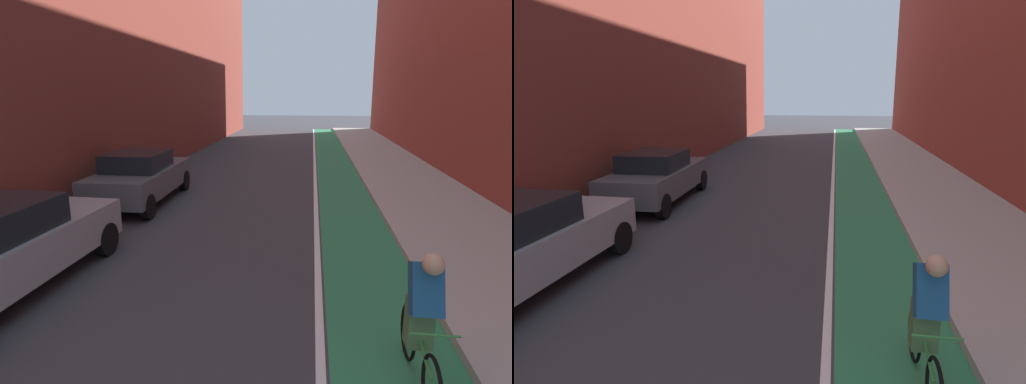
# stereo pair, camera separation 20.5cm
# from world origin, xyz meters

# --- Properties ---
(ground_plane) EXTENTS (95.77, 95.77, 0.00)m
(ground_plane) POSITION_xyz_m (0.00, 17.77, 0.00)
(ground_plane) COLOR #38383D
(bike_lane_paint) EXTENTS (1.60, 43.53, 0.00)m
(bike_lane_paint) POSITION_xyz_m (3.14, 19.77, 0.00)
(bike_lane_paint) COLOR #2D8451
(bike_lane_paint) RESTS_ON ground
(lane_divider_stripe) EXTENTS (0.12, 43.53, 0.00)m
(lane_divider_stripe) POSITION_xyz_m (2.24, 19.77, 0.00)
(lane_divider_stripe) COLOR white
(lane_divider_stripe) RESTS_ON ground
(sidewalk_right) EXTENTS (3.29, 43.53, 0.14)m
(sidewalk_right) POSITION_xyz_m (5.59, 19.77, 0.07)
(sidewalk_right) COLOR #A8A59E
(sidewalk_right) RESTS_ON ground
(building_facade_left) EXTENTS (4.15, 43.53, 12.64)m
(building_facade_left) POSITION_xyz_m (-5.74, 19.75, 6.32)
(building_facade_left) COLOR brown
(building_facade_left) RESTS_ON ground
(building_facade_right) EXTENTS (2.40, 39.53, 13.54)m
(building_facade_right) POSITION_xyz_m (8.43, 21.77, 6.77)
(building_facade_right) COLOR brown
(building_facade_right) RESTS_ON ground
(parked_sedan_gray) EXTENTS (1.90, 4.55, 1.53)m
(parked_sedan_gray) POSITION_xyz_m (-2.89, 14.23, 0.79)
(parked_sedan_gray) COLOR #595B60
(parked_sedan_gray) RESTS_ON ground
(cyclist_mid) EXTENTS (0.48, 1.73, 1.62)m
(cyclist_mid) POSITION_xyz_m (3.30, 6.89, 0.85)
(cyclist_mid) COLOR black
(cyclist_mid) RESTS_ON ground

